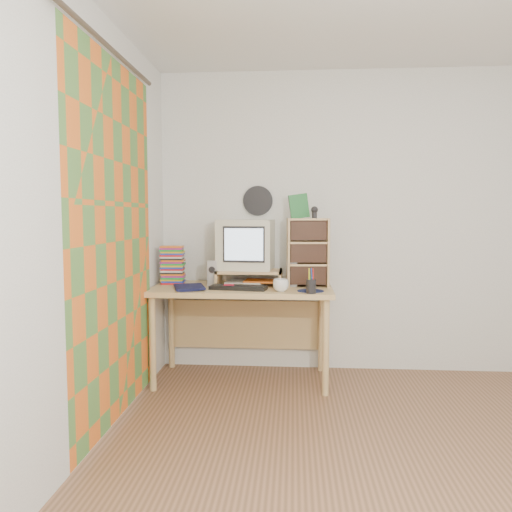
% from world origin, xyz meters
% --- Properties ---
extents(floor, '(3.50, 3.50, 0.00)m').
position_xyz_m(floor, '(0.00, 0.00, 0.00)').
color(floor, '#916244').
rests_on(floor, ground).
extents(back_wall, '(3.50, 0.00, 3.50)m').
position_xyz_m(back_wall, '(0.00, 1.75, 1.25)').
color(back_wall, white).
rests_on(back_wall, floor).
extents(left_wall, '(0.00, 3.50, 3.50)m').
position_xyz_m(left_wall, '(-1.75, 0.00, 1.25)').
color(left_wall, white).
rests_on(left_wall, floor).
extents(curtain, '(0.00, 2.20, 2.20)m').
position_xyz_m(curtain, '(-1.71, 0.48, 1.15)').
color(curtain, orange).
rests_on(curtain, left_wall).
extents(wall_disc, '(0.25, 0.02, 0.25)m').
position_xyz_m(wall_disc, '(-0.93, 1.73, 1.43)').
color(wall_disc, black).
rests_on(wall_disc, back_wall).
extents(desk, '(1.40, 0.70, 0.75)m').
position_xyz_m(desk, '(-1.03, 1.44, 0.62)').
color(desk, tan).
rests_on(desk, floor).
extents(monitor_riser, '(0.52, 0.30, 0.12)m').
position_xyz_m(monitor_riser, '(-0.98, 1.48, 0.84)').
color(monitor_riser, tan).
rests_on(monitor_riser, desk).
extents(crt_monitor, '(0.46, 0.46, 0.40)m').
position_xyz_m(crt_monitor, '(-1.01, 1.53, 1.07)').
color(crt_monitor, beige).
rests_on(crt_monitor, monitor_riser).
extents(speaker_left, '(0.08, 0.08, 0.20)m').
position_xyz_m(speaker_left, '(-1.27, 1.43, 0.85)').
color(speaker_left, '#9F9FA3').
rests_on(speaker_left, desk).
extents(speaker_right, '(0.08, 0.08, 0.21)m').
position_xyz_m(speaker_right, '(-0.64, 1.44, 0.86)').
color(speaker_right, '#9F9FA3').
rests_on(speaker_right, desk).
extents(keyboard, '(0.44, 0.20, 0.03)m').
position_xyz_m(keyboard, '(-1.04, 1.23, 0.76)').
color(keyboard, black).
rests_on(keyboard, desk).
extents(dvd_stack, '(0.19, 0.14, 0.25)m').
position_xyz_m(dvd_stack, '(-1.61, 1.50, 0.88)').
color(dvd_stack, brown).
rests_on(dvd_stack, desk).
extents(cd_rack, '(0.33, 0.20, 0.54)m').
position_xyz_m(cd_rack, '(-0.52, 1.45, 1.02)').
color(cd_rack, tan).
rests_on(cd_rack, desk).
extents(mug, '(0.12, 0.12, 0.09)m').
position_xyz_m(mug, '(-0.72, 1.15, 0.80)').
color(mug, white).
rests_on(mug, desk).
extents(diary, '(0.31, 0.27, 0.05)m').
position_xyz_m(diary, '(-1.52, 1.20, 0.78)').
color(diary, black).
rests_on(diary, desk).
extents(mousepad, '(0.22, 0.22, 0.00)m').
position_xyz_m(mousepad, '(-0.50, 1.19, 0.75)').
color(mousepad, '#101A35').
rests_on(mousepad, desk).
extents(pen_cup, '(0.09, 0.09, 0.14)m').
position_xyz_m(pen_cup, '(-0.50, 1.08, 0.82)').
color(pen_cup, black).
rests_on(pen_cup, desk).
extents(papers, '(0.31, 0.24, 0.04)m').
position_xyz_m(papers, '(-0.97, 1.48, 0.77)').
color(papers, beige).
rests_on(papers, desk).
extents(red_box, '(0.08, 0.05, 0.04)m').
position_xyz_m(red_box, '(-1.11, 1.22, 0.77)').
color(red_box, red).
rests_on(red_box, desk).
extents(game_box, '(0.15, 0.06, 0.19)m').
position_xyz_m(game_box, '(-0.59, 1.45, 1.38)').
color(game_box, '#1C6329').
rests_on(game_box, cd_rack).
extents(webcam, '(0.06, 0.06, 0.09)m').
position_xyz_m(webcam, '(-0.47, 1.43, 1.33)').
color(webcam, black).
rests_on(webcam, cd_rack).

